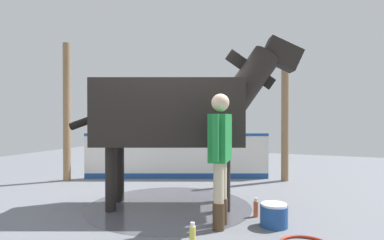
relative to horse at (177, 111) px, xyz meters
The scene contains 10 objects.
ground_plane 1.55m from the horse, 165.21° to the right, with size 16.00×16.00×0.02m, color slate.
wet_patch 1.50m from the horse, 158.58° to the right, with size 2.60×2.60×0.00m, color #4C4C54.
barrier_wall 2.44m from the horse, 114.79° to the left, with size 3.95×1.62×1.04m.
roof_post_near 3.01m from the horse, 62.09° to the left, with size 0.16×0.16×3.04m, color olive.
roof_post_far 3.21m from the horse, 163.78° to the left, with size 0.16×0.16×3.04m, color olive.
horse is the anchor object (origin of this frame).
handler 1.23m from the horse, 36.45° to the right, with size 0.26×0.68×1.71m.
wash_bucket 2.09m from the horse, 14.36° to the right, with size 0.35×0.35×0.30m.
bottle_shampoo 2.06m from the horse, 59.51° to the right, with size 0.07×0.07×0.25m.
bottle_spray 1.87m from the horse, ahead, with size 0.07×0.07×0.27m.
Camera 1 is at (2.36, -4.44, 1.41)m, focal length 29.30 mm.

